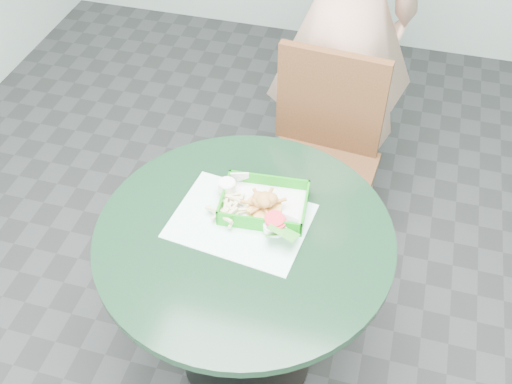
% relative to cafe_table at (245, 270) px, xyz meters
% --- Properties ---
extents(floor, '(4.00, 5.00, 0.02)m').
position_rel_cafe_table_xyz_m(floor, '(0.00, 0.00, -0.58)').
color(floor, '#303335').
rests_on(floor, ground).
extents(cafe_table, '(0.94, 0.94, 0.75)m').
position_rel_cafe_table_xyz_m(cafe_table, '(0.00, 0.00, 0.00)').
color(cafe_table, '#252526').
rests_on(cafe_table, floor).
extents(dining_chair, '(0.45, 0.45, 0.93)m').
position_rel_cafe_table_xyz_m(dining_chair, '(0.12, 0.72, -0.05)').
color(dining_chair, black).
rests_on(dining_chair, floor).
extents(placemat, '(0.45, 0.36, 0.00)m').
position_rel_cafe_table_xyz_m(placemat, '(-0.02, 0.04, 0.17)').
color(placemat, silver).
rests_on(placemat, cafe_table).
extents(food_basket, '(0.27, 0.20, 0.05)m').
position_rel_cafe_table_xyz_m(food_basket, '(0.03, 0.11, 0.19)').
color(food_basket, '#108810').
rests_on(food_basket, placemat).
extents(crab_sandwich, '(0.11, 0.11, 0.07)m').
position_rel_cafe_table_xyz_m(crab_sandwich, '(0.04, 0.10, 0.22)').
color(crab_sandwich, gold).
rests_on(crab_sandwich, food_basket).
extents(fries_pile, '(0.13, 0.14, 0.04)m').
position_rel_cafe_table_xyz_m(fries_pile, '(-0.08, 0.07, 0.21)').
color(fries_pile, beige).
rests_on(fries_pile, food_basket).
extents(sauce_ramekin, '(0.06, 0.06, 0.03)m').
position_rel_cafe_table_xyz_m(sauce_ramekin, '(-0.10, 0.15, 0.22)').
color(sauce_ramekin, silver).
rests_on(sauce_ramekin, food_basket).
extents(garnish_cup, '(0.11, 0.11, 0.04)m').
position_rel_cafe_table_xyz_m(garnish_cup, '(0.09, 0.02, 0.21)').
color(garnish_cup, white).
rests_on(garnish_cup, food_basket).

